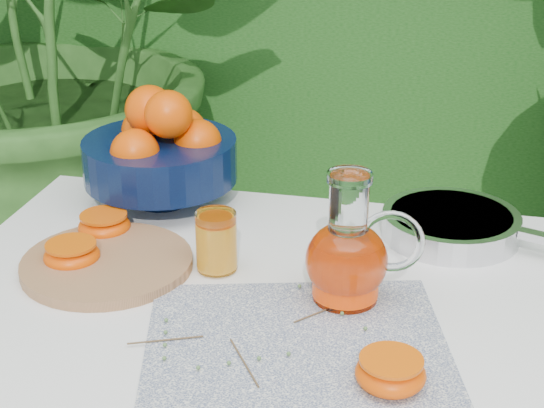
% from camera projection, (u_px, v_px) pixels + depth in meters
% --- Properties ---
extents(potted_plant_left, '(1.94, 1.94, 1.71)m').
position_uv_depth(potted_plant_left, '(52.00, 30.00, 2.36)').
color(potted_plant_left, '#29531C').
rests_on(potted_plant_left, ground).
extents(white_table, '(1.00, 0.70, 0.75)m').
position_uv_depth(white_table, '(269.00, 337.00, 1.26)').
color(white_table, white).
rests_on(white_table, ground).
extents(placemat, '(0.46, 0.40, 0.00)m').
position_uv_depth(placemat, '(296.00, 341.00, 1.10)').
color(placemat, '#0D1B4B').
rests_on(placemat, white_table).
extents(cutting_board, '(0.32, 0.32, 0.02)m').
position_uv_depth(cutting_board, '(107.00, 263.00, 1.29)').
color(cutting_board, '#9C6E46').
rests_on(cutting_board, white_table).
extents(fruit_bowl, '(0.35, 0.35, 0.22)m').
position_uv_depth(fruit_bowl, '(161.00, 150.00, 1.48)').
color(fruit_bowl, black).
rests_on(fruit_bowl, white_table).
extents(juice_pitcher, '(0.17, 0.12, 0.19)m').
position_uv_depth(juice_pitcher, '(348.00, 257.00, 1.17)').
color(juice_pitcher, white).
rests_on(juice_pitcher, white_table).
extents(juice_tumbler, '(0.07, 0.07, 0.09)m').
position_uv_depth(juice_tumbler, '(216.00, 242.00, 1.26)').
color(juice_tumbler, white).
rests_on(juice_tumbler, white_table).
extents(saute_pan, '(0.42, 0.29, 0.04)m').
position_uv_depth(saute_pan, '(453.00, 224.00, 1.38)').
color(saute_pan, silver).
rests_on(saute_pan, white_table).
extents(orange_halves, '(0.61, 0.42, 0.04)m').
position_uv_depth(orange_halves, '(171.00, 276.00, 1.22)').
color(orange_halves, '#E13D02').
rests_on(orange_halves, white_table).
extents(thyme_sprigs, '(0.31, 0.25, 0.01)m').
position_uv_depth(thyme_sprigs, '(252.00, 334.00, 1.11)').
color(thyme_sprigs, brown).
rests_on(thyme_sprigs, white_table).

